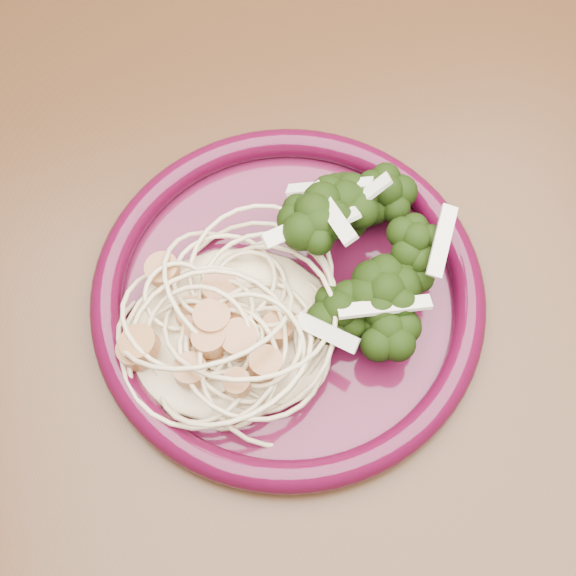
# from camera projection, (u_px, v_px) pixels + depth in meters

# --- Properties ---
(dining_table) EXTENTS (1.20, 0.80, 0.75)m
(dining_table) POSITION_uv_depth(u_px,v_px,m) (388.00, 247.00, 0.63)
(dining_table) COLOR #472814
(dining_table) RESTS_ON ground
(dinner_plate) EXTENTS (0.32, 0.32, 0.02)m
(dinner_plate) POSITION_uv_depth(u_px,v_px,m) (288.00, 296.00, 0.49)
(dinner_plate) COLOR #440C22
(dinner_plate) RESTS_ON dining_table
(spaghetti_pile) EXTENTS (0.16, 0.15, 0.03)m
(spaghetti_pile) POSITION_uv_depth(u_px,v_px,m) (230.00, 326.00, 0.47)
(spaghetti_pile) COLOR beige
(spaghetti_pile) RESTS_ON dinner_plate
(scallop_cluster) EXTENTS (0.15, 0.15, 0.04)m
(scallop_cluster) POSITION_uv_depth(u_px,v_px,m) (226.00, 303.00, 0.44)
(scallop_cluster) COLOR #B47846
(scallop_cluster) RESTS_ON spaghetti_pile
(broccoli_pile) EXTENTS (0.12, 0.15, 0.05)m
(broccoli_pile) POSITION_uv_depth(u_px,v_px,m) (356.00, 238.00, 0.49)
(broccoli_pile) COLOR black
(broccoli_pile) RESTS_ON dinner_plate
(onion_garnish) EXTENTS (0.08, 0.10, 0.05)m
(onion_garnish) POSITION_uv_depth(u_px,v_px,m) (360.00, 214.00, 0.46)
(onion_garnish) COLOR beige
(onion_garnish) RESTS_ON broccoli_pile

